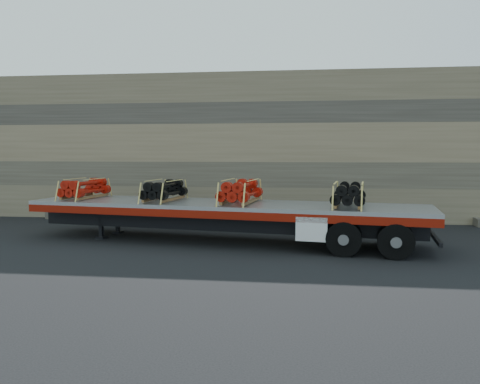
# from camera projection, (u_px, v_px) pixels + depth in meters

# --- Properties ---
(ground) EXTENTS (120.00, 120.00, 0.00)m
(ground) POSITION_uv_depth(u_px,v_px,m) (199.00, 240.00, 17.39)
(ground) COLOR black
(ground) RESTS_ON ground
(rock_wall) EXTENTS (44.00, 3.00, 7.00)m
(rock_wall) POSITION_uv_depth(u_px,v_px,m) (226.00, 147.00, 23.51)
(rock_wall) COLOR #7A6B54
(rock_wall) RESTS_ON ground
(trailer) EXTENTS (14.72, 4.83, 1.45)m
(trailer) POSITION_uv_depth(u_px,v_px,m) (224.00, 222.00, 17.00)
(trailer) COLOR #A3A5AA
(trailer) RESTS_ON ground
(bundle_front) EXTENTS (1.34, 2.23, 0.74)m
(bundle_front) POSITION_uv_depth(u_px,v_px,m) (85.00, 189.00, 18.43)
(bundle_front) COLOR #A31308
(bundle_front) RESTS_ON trailer
(bundle_midfront) EXTENTS (1.34, 2.22, 0.74)m
(bundle_midfront) POSITION_uv_depth(u_px,v_px,m) (164.00, 191.00, 17.52)
(bundle_midfront) COLOR black
(bundle_midfront) RESTS_ON trailer
(bundle_midrear) EXTENTS (1.45, 2.41, 0.80)m
(bundle_midrear) POSITION_uv_depth(u_px,v_px,m) (240.00, 192.00, 16.74)
(bundle_midrear) COLOR #A31308
(bundle_midrear) RESTS_ON trailer
(bundle_rear) EXTENTS (1.38, 2.29, 0.77)m
(bundle_rear) POSITION_uv_depth(u_px,v_px,m) (349.00, 195.00, 15.74)
(bundle_rear) COLOR black
(bundle_rear) RESTS_ON trailer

